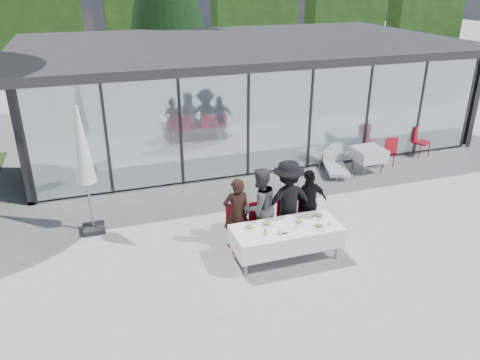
# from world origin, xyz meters

# --- Properties ---
(ground) EXTENTS (90.00, 90.00, 0.00)m
(ground) POSITION_xyz_m (0.00, 0.00, 0.00)
(ground) COLOR #A3A19A
(ground) RESTS_ON ground
(pavilion) EXTENTS (14.80, 8.80, 3.44)m
(pavilion) POSITION_xyz_m (2.00, 8.16, 2.15)
(pavilion) COLOR gray
(pavilion) RESTS_ON ground
(treeline) EXTENTS (62.50, 2.00, 4.40)m
(treeline) POSITION_xyz_m (-2.00, 28.00, 2.20)
(treeline) COLOR #183510
(treeline) RESTS_ON ground
(dining_table) EXTENTS (2.26, 0.96, 0.75)m
(dining_table) POSITION_xyz_m (0.34, -0.34, 0.54)
(dining_table) COLOR white
(dining_table) RESTS_ON ground
(diner_a) EXTENTS (0.65, 0.65, 1.63)m
(diner_a) POSITION_xyz_m (-0.48, 0.44, 0.81)
(diner_a) COLOR black
(diner_a) RESTS_ON ground
(diner_chair_a) EXTENTS (0.44, 0.44, 0.97)m
(diner_chair_a) POSITION_xyz_m (-0.48, 0.41, 0.54)
(diner_chair_a) COLOR red
(diner_chair_a) RESTS_ON ground
(diner_b) EXTENTS (1.06, 1.06, 1.79)m
(diner_b) POSITION_xyz_m (0.04, 0.44, 0.89)
(diner_b) COLOR #4D4D4D
(diner_b) RESTS_ON ground
(diner_chair_b) EXTENTS (0.44, 0.44, 0.97)m
(diner_chair_b) POSITION_xyz_m (0.04, 0.41, 0.54)
(diner_chair_b) COLOR red
(diner_chair_b) RESTS_ON ground
(diner_c) EXTENTS (1.26, 1.26, 1.87)m
(diner_c) POSITION_xyz_m (0.70, 0.44, 0.94)
(diner_c) COLOR black
(diner_c) RESTS_ON ground
(diner_chair_c) EXTENTS (0.44, 0.44, 0.97)m
(diner_chair_c) POSITION_xyz_m (0.70, 0.41, 0.54)
(diner_chair_c) COLOR red
(diner_chair_c) RESTS_ON ground
(diner_d) EXTENTS (1.06, 1.06, 1.59)m
(diner_d) POSITION_xyz_m (1.22, 0.44, 0.80)
(diner_d) COLOR black
(diner_d) RESTS_ON ground
(diner_chair_d) EXTENTS (0.44, 0.44, 0.97)m
(diner_chair_d) POSITION_xyz_m (1.22, 0.41, 0.54)
(diner_chair_d) COLOR red
(diner_chair_d) RESTS_ON ground
(plate_a) EXTENTS (0.29, 0.29, 0.07)m
(plate_a) POSITION_xyz_m (-0.40, -0.14, 0.77)
(plate_a) COLOR silver
(plate_a) RESTS_ON dining_table
(plate_b) EXTENTS (0.29, 0.29, 0.07)m
(plate_b) POSITION_xyz_m (-0.02, -0.12, 0.77)
(plate_b) COLOR silver
(plate_b) RESTS_ON dining_table
(plate_c) EXTENTS (0.29, 0.29, 0.07)m
(plate_c) POSITION_xyz_m (0.65, -0.25, 0.77)
(plate_c) COLOR silver
(plate_c) RESTS_ON dining_table
(plate_d) EXTENTS (0.29, 0.29, 0.07)m
(plate_d) POSITION_xyz_m (1.17, -0.15, 0.77)
(plate_d) COLOR silver
(plate_d) RESTS_ON dining_table
(plate_extra) EXTENTS (0.29, 0.29, 0.07)m
(plate_extra) POSITION_xyz_m (0.96, -0.55, 0.77)
(plate_extra) COLOR silver
(plate_extra) RESTS_ON dining_table
(juice_bottle) EXTENTS (0.06, 0.06, 0.13)m
(juice_bottle) POSITION_xyz_m (-0.19, -0.49, 0.82)
(juice_bottle) COLOR #8ABD4E
(juice_bottle) RESTS_ON dining_table
(drinking_glasses) EXTENTS (1.21, 0.21, 0.10)m
(drinking_glasses) POSITION_xyz_m (0.61, -0.51, 0.80)
(drinking_glasses) COLOR silver
(drinking_glasses) RESTS_ON dining_table
(folded_eyeglasses) EXTENTS (0.14, 0.03, 0.01)m
(folded_eyeglasses) POSITION_xyz_m (0.20, -0.57, 0.76)
(folded_eyeglasses) COLOR black
(folded_eyeglasses) RESTS_ON dining_table
(spare_table_right) EXTENTS (0.86, 0.86, 0.74)m
(spare_table_right) POSITION_xyz_m (4.60, 3.24, 0.55)
(spare_table_right) COLOR white
(spare_table_right) RESTS_ON ground
(spare_chair_a) EXTENTS (0.59, 0.59, 0.97)m
(spare_chair_a) POSITION_xyz_m (6.97, 3.92, 0.54)
(spare_chair_a) COLOR red
(spare_chair_a) RESTS_ON ground
(spare_chair_b) EXTENTS (0.44, 0.44, 0.97)m
(spare_chair_b) POSITION_xyz_m (5.38, 3.37, 0.54)
(spare_chair_b) COLOR red
(spare_chair_b) RESTS_ON ground
(market_umbrella) EXTENTS (0.50, 0.50, 3.00)m
(market_umbrella) POSITION_xyz_m (-3.45, 2.14, 1.94)
(market_umbrella) COLOR black
(market_umbrella) RESTS_ON ground
(lounger) EXTENTS (0.97, 1.45, 0.72)m
(lounger) POSITION_xyz_m (3.66, 3.55, 0.26)
(lounger) COLOR white
(lounger) RESTS_ON ground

